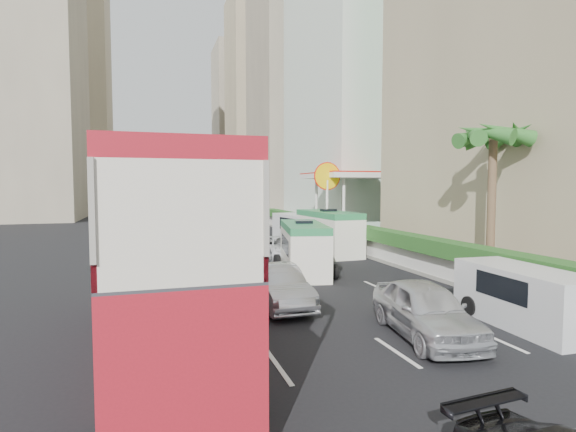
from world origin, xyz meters
name	(u,v)px	position (x,y,z in m)	size (l,w,h in m)	color
ground_plane	(374,328)	(0.00, 0.00, 0.00)	(200.00, 200.00, 0.00)	black
double_decker_bus	(169,254)	(-6.00, 0.00, 2.53)	(2.50, 11.00, 5.06)	#AD1825
car_silver_lane_a	(277,306)	(-2.15, 3.26, 0.00)	(1.57, 4.49, 1.48)	silver
car_silver_lane_b	(425,337)	(1.02, -1.17, 0.00)	(1.88, 4.66, 1.59)	silver
van_asset	(282,258)	(1.12, 13.75, 0.00)	(2.16, 4.68, 1.30)	silver
minibus_near	(304,248)	(0.81, 8.83, 1.24)	(1.87, 5.61, 2.49)	silver
minibus_far	(328,232)	(4.50, 14.60, 1.36)	(2.04, 6.13, 2.72)	silver
panel_van_near	(524,297)	(4.52, -1.20, 0.90)	(1.80, 4.51, 1.80)	silver
panel_van_far	(301,230)	(4.20, 19.14, 1.12)	(2.24, 5.61, 2.24)	silver
sidewalk	(331,234)	(9.00, 25.00, 0.09)	(6.00, 120.00, 0.18)	#99968C
kerb_wall	(356,243)	(6.20, 14.00, 0.68)	(0.30, 44.00, 1.00)	silver
hedge	(357,230)	(6.20, 14.00, 1.53)	(1.10, 44.00, 0.70)	#2D6626
palm_tree	(491,208)	(7.80, 4.00, 3.38)	(0.36, 0.36, 6.40)	brown
shell_station	(351,205)	(10.00, 23.00, 2.75)	(6.50, 8.00, 5.50)	silver
tower_mid	(304,59)	(18.00, 58.00, 25.00)	(16.00, 16.00, 50.00)	tan
tower_far_a	(263,103)	(17.00, 82.00, 22.00)	(14.00, 14.00, 44.00)	tan
tower_far_b	(242,126)	(17.00, 104.00, 20.00)	(14.00, 14.00, 40.00)	tan
tower_left_a	(2,17)	(-24.00, 55.00, 26.00)	(18.00, 18.00, 52.00)	tan
tower_left_b	(68,95)	(-22.00, 90.00, 23.00)	(16.00, 16.00, 46.00)	tan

